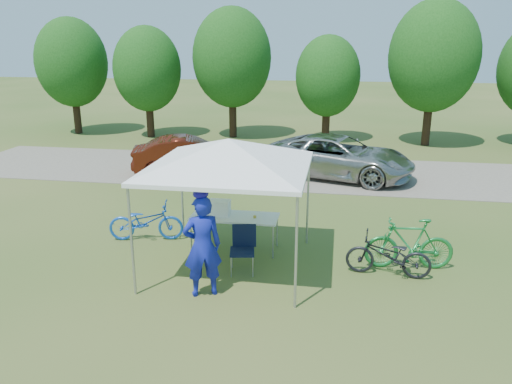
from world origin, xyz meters
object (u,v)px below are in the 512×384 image
at_px(minivan, 338,157).
at_px(cyclist, 202,246).
at_px(folding_chair, 243,244).
at_px(sedan, 189,155).
at_px(bike_blue, 146,221).
at_px(bike_green, 409,244).
at_px(folding_table, 234,218).
at_px(bike_dark, 388,256).
at_px(cooler, 220,208).

bearing_deg(minivan, cyclist, -178.53).
relative_size(folding_chair, minivan, 0.19).
distance_m(cyclist, sedan, 8.97).
height_order(minivan, sedan, minivan).
xyz_separation_m(folding_chair, bike_blue, (-2.59, 1.23, -0.11)).
height_order(bike_blue, bike_green, bike_green).
bearing_deg(cyclist, bike_green, -179.76).
relative_size(bike_blue, bike_green, 0.96).
bearing_deg(minivan, bike_blue, 162.17).
bearing_deg(minivan, folding_chair, -176.89).
distance_m(folding_table, bike_blue, 2.22).
distance_m(bike_green, bike_dark, 0.63).
distance_m(cyclist, bike_green, 4.31).
bearing_deg(folding_chair, bike_blue, 144.53).
distance_m(minivan, sedan, 5.23).
bearing_deg(sedan, folding_table, -171.85).
distance_m(cyclist, bike_dark, 3.75).
bearing_deg(cooler, folding_table, -0.00).
height_order(bike_dark, minivan, minivan).
height_order(cyclist, bike_dark, cyclist).
bearing_deg(cooler, cyclist, -84.76).
xyz_separation_m(cooler, bike_green, (4.10, -0.37, -0.43)).
bearing_deg(bike_blue, cyclist, -150.85).
relative_size(cyclist, bike_blue, 1.11).
relative_size(folding_chair, sedan, 0.24).
xyz_separation_m(bike_blue, bike_green, (5.95, -0.58, 0.09)).
relative_size(cyclist, sedan, 0.49).
relative_size(folding_table, cooler, 4.10).
distance_m(folding_table, sedan, 7.01).
bearing_deg(sedan, bike_dark, -155.64).
distance_m(folding_chair, cooler, 1.32).
xyz_separation_m(cyclist, sedan, (-2.84, 8.50, -0.30)).
xyz_separation_m(folding_table, folding_chair, (0.40, -1.02, -0.19)).
height_order(bike_blue, sedan, sedan).
height_order(folding_chair, sedan, sedan).
distance_m(cooler, bike_green, 4.14).
height_order(cyclist, bike_green, cyclist).
bearing_deg(bike_dark, minivan, -166.22).
height_order(folding_table, cyclist, cyclist).
relative_size(cyclist, bike_green, 1.06).
distance_m(folding_chair, bike_dark, 2.93).
height_order(folding_chair, cooler, cooler).
xyz_separation_m(minivan, sedan, (-5.21, -0.34, -0.06)).
bearing_deg(cooler, bike_dark, -12.39).
xyz_separation_m(folding_table, bike_green, (3.76, -0.37, -0.21)).
distance_m(bike_dark, sedan, 9.53).
xyz_separation_m(cooler, sedan, (-2.64, 6.34, -0.31)).
bearing_deg(sedan, minivan, -103.31).
distance_m(cooler, bike_dark, 3.78).
relative_size(folding_chair, bike_dark, 0.57).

